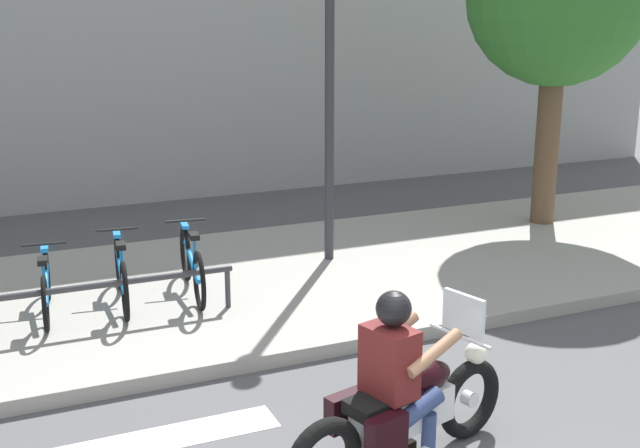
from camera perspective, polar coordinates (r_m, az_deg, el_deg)
name	(u,v)px	position (r m, az deg, el deg)	size (l,w,h in m)	color
sidewalk	(175,296)	(9.94, -9.99, -4.91)	(24.00, 4.40, 0.15)	gray
motorcycle	(404,412)	(6.36, 5.81, -12.80)	(2.15, 0.88, 1.26)	black
rider	(397,369)	(6.15, 5.36, -9.96)	(0.72, 0.65, 1.45)	#591919
bicycle_3	(46,286)	(9.37, -18.40, -4.08)	(0.48, 1.55, 0.71)	black
bicycle_4	(121,274)	(9.46, -13.56, -3.38)	(0.48, 1.68, 0.79)	black
bicycle_5	(192,265)	(9.61, -8.83, -2.78)	(0.48, 1.72, 0.80)	black
bike_rack	(9,300)	(8.80, -20.70, -4.92)	(4.63, 0.07, 0.49)	#333338
street_lamp	(330,68)	(10.47, 0.66, 10.73)	(0.28, 0.28, 4.36)	#2D2D33
building_backdrop	(83,2)	(14.96, -16.05, 14.55)	(24.00, 1.20, 6.88)	#959595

